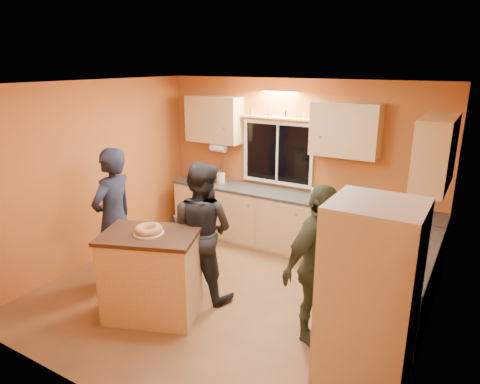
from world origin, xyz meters
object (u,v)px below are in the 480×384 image
Objects in this scene: person_left at (114,219)px; island at (152,274)px; person_center at (202,231)px; person_right at (318,265)px; refrigerator at (368,305)px.

island is at bearing 64.87° from person_left.
person_center reaches higher than island.
island is 1.88m from person_right.
person_left is 1.18m from person_center.
person_left reaches higher than person_center.
island is at bearing 66.80° from person_center.
island is 0.73× the size of person_right.
person_center reaches higher than person_right.
refrigerator is 1.04× the size of person_center.
person_left is at bearing 138.82° from island.
island is at bearing 124.14° from person_right.
island is at bearing 179.26° from refrigerator.
refrigerator is 3.34m from person_left.
person_center is at bearing 101.41° from person_left.
refrigerator is at bearing -113.30° from person_right.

